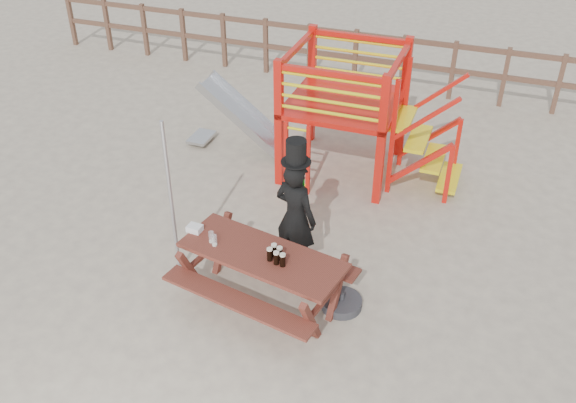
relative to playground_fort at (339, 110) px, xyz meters
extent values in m
plane|color=#BFB195|center=(-0.12, -3.58, -1.07)|extent=(60.00, 60.00, 0.00)
cube|color=brown|center=(-0.12, 3.42, 0.03)|extent=(15.00, 0.06, 0.10)
cube|color=brown|center=(-0.12, 3.42, -0.47)|extent=(15.00, 0.06, 0.10)
cube|color=brown|center=(-7.62, 3.42, -0.47)|extent=(0.09, 0.09, 1.20)
cube|color=brown|center=(-6.62, 3.42, -0.47)|extent=(0.09, 0.09, 1.20)
cube|color=brown|center=(-5.62, 3.42, -0.47)|extent=(0.09, 0.09, 1.20)
cube|color=brown|center=(-4.62, 3.42, -0.47)|extent=(0.09, 0.09, 1.20)
cube|color=brown|center=(-3.62, 3.42, -0.47)|extent=(0.09, 0.09, 1.20)
cube|color=brown|center=(-2.62, 3.42, -0.47)|extent=(0.09, 0.09, 1.20)
cube|color=brown|center=(-1.62, 3.42, -0.47)|extent=(0.09, 0.09, 1.20)
cube|color=brown|center=(-0.62, 3.42, -0.47)|extent=(0.09, 0.09, 1.20)
cube|color=brown|center=(0.38, 3.42, -0.47)|extent=(0.09, 0.09, 1.20)
cube|color=brown|center=(1.38, 3.42, -0.47)|extent=(0.09, 0.09, 1.20)
cube|color=brown|center=(2.38, 3.42, -0.47)|extent=(0.09, 0.09, 1.20)
cube|color=brown|center=(3.38, 3.42, -0.47)|extent=(0.09, 0.09, 1.20)
cube|color=red|center=(-0.72, -0.78, -0.02)|extent=(0.12, 0.12, 2.10)
cube|color=red|center=(0.88, -0.78, -0.02)|extent=(0.12, 0.12, 2.10)
cube|color=red|center=(-0.72, 0.82, -0.02)|extent=(0.12, 0.12, 2.10)
cube|color=red|center=(0.88, 0.82, -0.02)|extent=(0.12, 0.12, 2.10)
cube|color=red|center=(0.08, 0.02, 0.13)|extent=(1.72, 1.72, 0.08)
cube|color=red|center=(0.08, -0.78, 0.93)|extent=(1.60, 0.08, 0.08)
cube|color=red|center=(0.08, 0.82, 0.93)|extent=(1.60, 0.08, 0.08)
cube|color=red|center=(-0.72, 0.02, 0.93)|extent=(0.08, 1.60, 0.08)
cube|color=red|center=(0.88, 0.02, 0.93)|extent=(0.08, 1.60, 0.08)
cylinder|color=yellow|center=(0.08, -0.78, 0.31)|extent=(1.50, 0.05, 0.05)
cylinder|color=yellow|center=(0.08, 0.82, 0.31)|extent=(1.50, 0.05, 0.05)
cylinder|color=yellow|center=(0.08, -0.78, 0.49)|extent=(1.50, 0.05, 0.05)
cylinder|color=yellow|center=(0.08, 0.82, 0.49)|extent=(1.50, 0.05, 0.05)
cylinder|color=yellow|center=(0.08, -0.78, 0.67)|extent=(1.50, 0.05, 0.05)
cylinder|color=yellow|center=(0.08, 0.82, 0.67)|extent=(1.50, 0.05, 0.05)
cylinder|color=yellow|center=(0.08, -0.78, 0.85)|extent=(1.50, 0.05, 0.05)
cylinder|color=yellow|center=(0.08, 0.82, 0.85)|extent=(1.50, 0.05, 0.05)
cube|color=red|center=(-0.55, -0.93, -0.47)|extent=(0.06, 0.06, 1.20)
cube|color=red|center=(-0.19, -0.93, -0.47)|extent=(0.06, 0.06, 1.20)
cylinder|color=yellow|center=(-0.37, -0.93, -0.92)|extent=(0.36, 0.04, 0.04)
cylinder|color=yellow|center=(-0.37, -0.93, -0.68)|extent=(0.36, 0.04, 0.04)
cylinder|color=yellow|center=(-0.37, -0.93, -0.44)|extent=(0.36, 0.04, 0.04)
cylinder|color=yellow|center=(-0.37, -0.93, -0.20)|extent=(0.36, 0.04, 0.04)
cylinder|color=yellow|center=(-0.37, -0.93, 0.04)|extent=(0.36, 0.04, 0.04)
cube|color=yellow|center=(1.03, 0.02, 0.01)|extent=(0.30, 0.90, 0.06)
cube|color=yellow|center=(1.31, 0.02, -0.29)|extent=(0.30, 0.90, 0.06)
cube|color=yellow|center=(1.59, 0.02, -0.59)|extent=(0.30, 0.90, 0.06)
cube|color=yellow|center=(1.87, 0.02, -0.89)|extent=(0.30, 0.90, 0.06)
cube|color=red|center=(1.43, -0.43, -0.47)|extent=(0.95, 0.08, 0.86)
cube|color=red|center=(1.43, 0.47, -0.47)|extent=(0.95, 0.08, 0.86)
cube|color=#B5B7BC|center=(-1.62, 0.02, -0.45)|extent=(1.53, 0.55, 1.21)
cube|color=#B5B7BC|center=(-1.62, -0.25, -0.41)|extent=(1.58, 0.04, 1.28)
cube|color=#B5B7BC|center=(-1.62, 0.29, -0.41)|extent=(1.58, 0.04, 1.28)
cube|color=#B5B7BC|center=(-2.52, 0.02, -0.97)|extent=(0.35, 0.55, 0.05)
cube|color=maroon|center=(0.08, -3.48, -0.32)|extent=(2.12, 1.12, 0.05)
cube|color=maroon|center=(-0.03, -4.03, -0.62)|extent=(2.03, 0.66, 0.04)
cube|color=maroon|center=(0.19, -2.94, -0.62)|extent=(2.03, 0.66, 0.04)
cube|color=maroon|center=(-0.76, -3.32, -0.71)|extent=(0.31, 1.20, 0.73)
cube|color=maroon|center=(0.92, -3.65, -0.71)|extent=(0.31, 1.20, 0.73)
imported|color=black|center=(0.23, -2.71, -0.25)|extent=(0.69, 0.55, 1.64)
cube|color=#0D9010|center=(0.27, -2.59, -0.05)|extent=(0.07, 0.04, 0.38)
cylinder|color=black|center=(0.23, -2.71, 0.58)|extent=(0.37, 0.37, 0.01)
cylinder|color=black|center=(0.23, -2.71, 0.73)|extent=(0.25, 0.25, 0.29)
cube|color=white|center=(0.27, -2.59, 0.83)|extent=(0.13, 0.04, 0.03)
cylinder|color=#B2B2B7|center=(-1.21, -3.30, 0.04)|extent=(0.05, 0.05, 2.23)
cylinder|color=#333337|center=(1.02, -3.23, -1.01)|extent=(0.51, 0.51, 0.12)
cylinder|color=#333337|center=(1.02, -3.23, -0.90)|extent=(0.06, 0.06, 0.10)
cube|color=white|center=(-0.88, -3.36, -0.25)|extent=(0.19, 0.15, 0.08)
cylinder|color=black|center=(0.21, -3.57, -0.22)|extent=(0.07, 0.07, 0.15)
cylinder|color=beige|center=(0.21, -3.57, -0.13)|extent=(0.07, 0.07, 0.02)
cylinder|color=black|center=(0.31, -3.61, -0.22)|extent=(0.07, 0.07, 0.15)
cylinder|color=beige|center=(0.31, -3.61, -0.13)|extent=(0.07, 0.07, 0.02)
cylinder|color=black|center=(0.39, -3.62, -0.22)|extent=(0.07, 0.07, 0.15)
cylinder|color=beige|center=(0.39, -3.62, -0.13)|extent=(0.07, 0.07, 0.02)
cylinder|color=black|center=(0.23, -3.48, -0.22)|extent=(0.07, 0.07, 0.15)
cylinder|color=beige|center=(0.23, -3.48, -0.13)|extent=(0.07, 0.07, 0.02)
cylinder|color=black|center=(0.31, -3.51, -0.22)|extent=(0.07, 0.07, 0.15)
cylinder|color=beige|center=(0.31, -3.51, -0.13)|extent=(0.07, 0.07, 0.02)
cylinder|color=silver|center=(-0.58, -3.49, -0.22)|extent=(0.07, 0.07, 0.15)
cylinder|color=beige|center=(-0.58, -3.49, -0.28)|extent=(0.06, 0.06, 0.02)
cylinder|color=silver|center=(-0.52, -3.54, -0.22)|extent=(0.07, 0.07, 0.15)
cylinder|color=beige|center=(-0.52, -3.54, -0.28)|extent=(0.06, 0.06, 0.02)
camera|label=1|loc=(2.42, -9.00, 4.49)|focal=40.00mm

